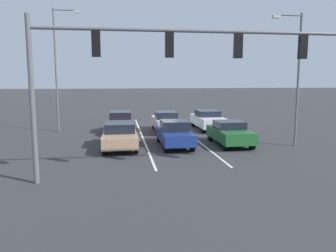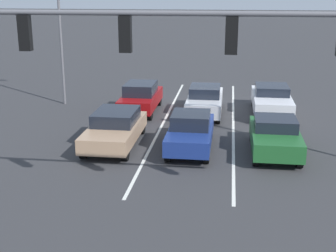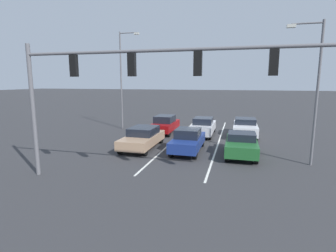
{
  "view_description": "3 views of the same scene",
  "coord_description": "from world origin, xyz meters",
  "px_view_note": "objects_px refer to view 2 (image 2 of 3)",
  "views": [
    {
      "loc": [
        3.25,
        26.12,
        3.95
      ],
      "look_at": [
        0.41,
        6.96,
        1.19
      ],
      "focal_mm": 35.0,
      "sensor_mm": 36.0,
      "label": 1
    },
    {
      "loc": [
        -1.44,
        25.54,
        6.44
      ],
      "look_at": [
        0.77,
        8.88,
        1.45
      ],
      "focal_mm": 50.0,
      "sensor_mm": 36.0,
      "label": 2
    },
    {
      "loc": [
        -3.05,
        23.76,
        4.58
      ],
      "look_at": [
        1.21,
        7.93,
        1.78
      ],
      "focal_mm": 28.0,
      "sensor_mm": 36.0,
      "label": 3
    }
  ],
  "objects_px": {
    "car_maroon_rightlane_second": "(141,97)",
    "car_tan_rightlane_front": "(115,128)",
    "car_navy_midlane_front": "(191,131)",
    "car_darkgreen_leftlane_front": "(275,136)",
    "street_lamp_right_shoulder": "(62,11)",
    "car_silver_midlane_second": "(205,100)",
    "car_white_leftlane_second": "(271,99)",
    "traffic_signal_gantry": "(105,51)"
  },
  "relations": [
    {
      "from": "car_navy_midlane_front",
      "to": "traffic_signal_gantry",
      "type": "relative_size",
      "value": 0.34
    },
    {
      "from": "car_white_leftlane_second",
      "to": "street_lamp_right_shoulder",
      "type": "bearing_deg",
      "value": -3.43
    },
    {
      "from": "car_darkgreen_leftlane_front",
      "to": "car_maroon_rightlane_second",
      "type": "distance_m",
      "value": 8.7
    },
    {
      "from": "car_darkgreen_leftlane_front",
      "to": "traffic_signal_gantry",
      "type": "height_order",
      "value": "traffic_signal_gantry"
    },
    {
      "from": "car_tan_rightlane_front",
      "to": "street_lamp_right_shoulder",
      "type": "bearing_deg",
      "value": -56.55
    },
    {
      "from": "car_navy_midlane_front",
      "to": "car_darkgreen_leftlane_front",
      "type": "relative_size",
      "value": 1.05
    },
    {
      "from": "car_navy_midlane_front",
      "to": "car_darkgreen_leftlane_front",
      "type": "distance_m",
      "value": 3.4
    },
    {
      "from": "car_maroon_rightlane_second",
      "to": "traffic_signal_gantry",
      "type": "xyz_separation_m",
      "value": [
        -1.33,
        11.79,
        3.99
      ]
    },
    {
      "from": "car_white_leftlane_second",
      "to": "car_silver_midlane_second",
      "type": "height_order",
      "value": "car_silver_midlane_second"
    },
    {
      "from": "car_white_leftlane_second",
      "to": "car_darkgreen_leftlane_front",
      "type": "bearing_deg",
      "value": 86.84
    },
    {
      "from": "street_lamp_right_shoulder",
      "to": "car_white_leftlane_second",
      "type": "bearing_deg",
      "value": 176.57
    },
    {
      "from": "car_darkgreen_leftlane_front",
      "to": "traffic_signal_gantry",
      "type": "relative_size",
      "value": 0.32
    },
    {
      "from": "car_white_leftlane_second",
      "to": "car_maroon_rightlane_second",
      "type": "bearing_deg",
      "value": 4.41
    },
    {
      "from": "street_lamp_right_shoulder",
      "to": "car_darkgreen_leftlane_front",
      "type": "bearing_deg",
      "value": 147.92
    },
    {
      "from": "car_maroon_rightlane_second",
      "to": "car_tan_rightlane_front",
      "type": "bearing_deg",
      "value": 89.41
    },
    {
      "from": "car_maroon_rightlane_second",
      "to": "car_white_leftlane_second",
      "type": "bearing_deg",
      "value": -175.59
    },
    {
      "from": "car_navy_midlane_front",
      "to": "car_silver_midlane_second",
      "type": "xyz_separation_m",
      "value": [
        -0.27,
        -5.61,
        -0.0
      ]
    },
    {
      "from": "car_darkgreen_leftlane_front",
      "to": "car_maroon_rightlane_second",
      "type": "bearing_deg",
      "value": -41.09
    },
    {
      "from": "car_tan_rightlane_front",
      "to": "car_darkgreen_leftlane_front",
      "type": "bearing_deg",
      "value": 178.23
    },
    {
      "from": "car_white_leftlane_second",
      "to": "car_navy_midlane_front",
      "type": "bearing_deg",
      "value": 58.81
    },
    {
      "from": "car_tan_rightlane_front",
      "to": "car_silver_midlane_second",
      "type": "xyz_separation_m",
      "value": [
        -3.49,
        -5.47,
        0.02
      ]
    },
    {
      "from": "car_darkgreen_leftlane_front",
      "to": "car_silver_midlane_second",
      "type": "height_order",
      "value": "car_silver_midlane_second"
    },
    {
      "from": "car_tan_rightlane_front",
      "to": "traffic_signal_gantry",
      "type": "bearing_deg",
      "value": 102.42
    },
    {
      "from": "traffic_signal_gantry",
      "to": "car_darkgreen_leftlane_front",
      "type": "bearing_deg",
      "value": -130.7
    },
    {
      "from": "car_white_leftlane_second",
      "to": "traffic_signal_gantry",
      "type": "distance_m",
      "value": 14.11
    },
    {
      "from": "car_darkgreen_leftlane_front",
      "to": "car_white_leftlane_second",
      "type": "xyz_separation_m",
      "value": [
        -0.34,
        -6.25,
        0.04
      ]
    },
    {
      "from": "car_darkgreen_leftlane_front",
      "to": "street_lamp_right_shoulder",
      "type": "xyz_separation_m",
      "value": [
        11.06,
        -6.93,
        4.46
      ]
    },
    {
      "from": "car_navy_midlane_front",
      "to": "car_maroon_rightlane_second",
      "type": "bearing_deg",
      "value": -60.78
    },
    {
      "from": "car_navy_midlane_front",
      "to": "car_darkgreen_leftlane_front",
      "type": "bearing_deg",
      "value": 178.83
    },
    {
      "from": "car_maroon_rightlane_second",
      "to": "car_silver_midlane_second",
      "type": "bearing_deg",
      "value": 179.32
    },
    {
      "from": "street_lamp_right_shoulder",
      "to": "car_silver_midlane_second",
      "type": "bearing_deg",
      "value": 171.0
    },
    {
      "from": "car_white_leftlane_second",
      "to": "car_silver_midlane_second",
      "type": "distance_m",
      "value": 3.52
    },
    {
      "from": "car_tan_rightlane_front",
      "to": "car_navy_midlane_front",
      "type": "relative_size",
      "value": 1.07
    },
    {
      "from": "car_darkgreen_leftlane_front",
      "to": "car_white_leftlane_second",
      "type": "bearing_deg",
      "value": -93.16
    },
    {
      "from": "car_darkgreen_leftlane_front",
      "to": "street_lamp_right_shoulder",
      "type": "relative_size",
      "value": 0.45
    },
    {
      "from": "car_navy_midlane_front",
      "to": "car_white_leftlane_second",
      "type": "relative_size",
      "value": 0.92
    },
    {
      "from": "traffic_signal_gantry",
      "to": "street_lamp_right_shoulder",
      "type": "relative_size",
      "value": 1.39
    },
    {
      "from": "car_silver_midlane_second",
      "to": "street_lamp_right_shoulder",
      "type": "height_order",
      "value": "street_lamp_right_shoulder"
    },
    {
      "from": "car_white_leftlane_second",
      "to": "traffic_signal_gantry",
      "type": "bearing_deg",
      "value": 65.67
    },
    {
      "from": "car_silver_midlane_second",
      "to": "car_tan_rightlane_front",
      "type": "bearing_deg",
      "value": 57.5
    },
    {
      "from": "car_navy_midlane_front",
      "to": "car_silver_midlane_second",
      "type": "distance_m",
      "value": 5.61
    },
    {
      "from": "car_darkgreen_leftlane_front",
      "to": "car_maroon_rightlane_second",
      "type": "height_order",
      "value": "car_maroon_rightlane_second"
    }
  ]
}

